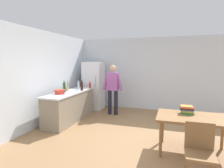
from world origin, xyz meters
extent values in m
plane|color=#936D47|center=(0.00, 0.00, 0.00)|extent=(14.00, 14.00, 0.00)
cube|color=silver|center=(0.00, 3.00, 1.35)|extent=(6.40, 0.12, 2.70)
cube|color=silver|center=(-2.60, 0.20, 1.35)|extent=(0.12, 5.60, 2.70)
cube|color=gray|center=(-2.00, 0.80, 0.43)|extent=(0.60, 2.12, 0.86)
cube|color=silver|center=(-2.00, 0.80, 0.88)|extent=(0.64, 2.20, 0.04)
cube|color=white|center=(-1.90, 2.40, 0.90)|extent=(0.70, 0.64, 1.80)
cylinder|color=#B2B2B7|center=(-1.68, 2.06, 1.10)|extent=(0.02, 0.02, 0.40)
cylinder|color=#1E1E2D|center=(-1.06, 1.85, 0.42)|extent=(0.13, 0.13, 0.84)
cylinder|color=#1E1E2D|center=(-0.84, 1.85, 0.42)|extent=(0.13, 0.13, 0.84)
cube|color=#99519E|center=(-0.95, 1.85, 1.14)|extent=(0.38, 0.22, 0.60)
sphere|color=tan|center=(-0.95, 1.85, 1.59)|extent=(0.22, 0.22, 0.22)
cylinder|color=#99519E|center=(-1.20, 1.81, 1.12)|extent=(0.20, 0.09, 0.55)
cylinder|color=#99519E|center=(-0.70, 1.81, 1.12)|extent=(0.20, 0.09, 0.55)
cube|color=olive|center=(1.40, -0.30, 0.72)|extent=(1.40, 0.90, 0.05)
cylinder|color=olive|center=(0.80, -0.65, 0.35)|extent=(0.06, 0.06, 0.70)
cylinder|color=olive|center=(0.80, 0.05, 0.35)|extent=(0.06, 0.06, 0.70)
cylinder|color=olive|center=(2.00, 0.05, 0.35)|extent=(0.06, 0.06, 0.70)
cylinder|color=olive|center=(1.22, -1.17, 0.23)|extent=(0.04, 0.04, 0.45)
cylinder|color=olive|center=(1.58, -1.17, 0.23)|extent=(0.04, 0.04, 0.45)
cube|color=olive|center=(1.40, -1.35, 0.47)|extent=(0.42, 0.42, 0.04)
cube|color=olive|center=(1.40, -1.16, 0.70)|extent=(0.42, 0.04, 0.42)
cylinder|color=red|center=(-2.08, 0.40, 0.96)|extent=(0.28, 0.28, 0.12)
cube|color=black|center=(-2.25, 0.40, 0.98)|extent=(0.06, 0.03, 0.02)
cube|color=black|center=(-1.91, 0.40, 0.98)|extent=(0.06, 0.03, 0.02)
cylinder|color=tan|center=(-2.21, 0.99, 0.97)|extent=(0.11, 0.11, 0.14)
cylinder|color=olive|center=(-2.19, 1.00, 1.11)|extent=(0.02, 0.05, 0.22)
cylinder|color=olive|center=(-2.19, 0.98, 1.11)|extent=(0.02, 0.04, 0.22)
cylinder|color=black|center=(-1.78, 1.16, 1.04)|extent=(0.08, 0.08, 0.28)
cylinder|color=black|center=(-1.78, 1.16, 1.21)|extent=(0.03, 0.03, 0.06)
cylinder|color=silver|center=(-1.97, 1.32, 1.02)|extent=(0.07, 0.07, 0.24)
cylinder|color=silver|center=(-1.97, 1.32, 1.17)|extent=(0.03, 0.03, 0.06)
cylinder|color=#B22319|center=(-1.76, 1.76, 0.99)|extent=(0.06, 0.06, 0.18)
cylinder|color=#B22319|center=(-1.76, 1.76, 1.11)|extent=(0.02, 0.02, 0.06)
cylinder|color=#1E5123|center=(-2.17, 0.77, 1.04)|extent=(0.08, 0.08, 0.28)
cylinder|color=#1E5123|center=(-2.17, 0.77, 1.21)|extent=(0.03, 0.03, 0.06)
cube|color=#387A47|center=(1.30, -0.12, 0.77)|extent=(0.24, 0.20, 0.04)
cube|color=gold|center=(1.30, -0.11, 0.81)|extent=(0.21, 0.20, 0.03)
cube|color=#284C8E|center=(1.28, -0.12, 0.84)|extent=(0.28, 0.16, 0.02)
cube|color=#B22D28|center=(1.28, -0.11, 0.86)|extent=(0.27, 0.15, 0.03)
cube|color=orange|center=(1.27, -0.12, 0.90)|extent=(0.23, 0.20, 0.03)
camera|label=1|loc=(0.97, -4.21, 1.83)|focal=30.26mm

